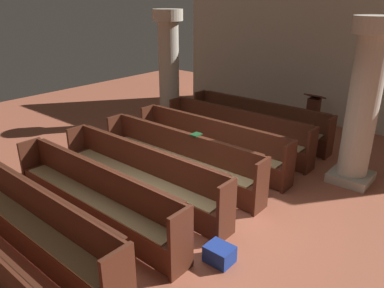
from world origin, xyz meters
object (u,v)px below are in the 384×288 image
(pew_row_3, at_px, (179,156))
(pillar_far_side, at_px, (169,66))
(pew_row_5, at_px, (94,194))
(kneeler_box_blue, at_px, (220,254))
(lectern, at_px, (312,116))
(hymn_book, at_px, (196,134))
(pew_row_6, at_px, (34,222))
(pillar_aisle_side, at_px, (364,101))
(pew_row_4, at_px, (141,173))
(pew_row_0, at_px, (258,120))
(pew_row_2, at_px, (210,142))
(pew_row_1, at_px, (236,130))

(pew_row_3, distance_m, pillar_far_side, 3.83)
(pew_row_5, bearing_deg, kneeler_box_blue, 13.07)
(lectern, xyz_separation_m, hymn_book, (-0.60, -4.17, 0.52))
(pillar_far_side, height_order, lectern, pillar_far_side)
(lectern, bearing_deg, pew_row_6, -96.92)
(pew_row_3, height_order, pillar_far_side, pillar_far_side)
(pew_row_3, height_order, pillar_aisle_side, pillar_aisle_side)
(pew_row_6, bearing_deg, pew_row_4, 90.00)
(pew_row_4, height_order, pillar_aisle_side, pillar_aisle_side)
(pillar_far_side, relative_size, hymn_book, 15.23)
(pew_row_5, bearing_deg, pew_row_0, 90.00)
(pew_row_2, distance_m, pew_row_4, 2.02)
(pew_row_2, relative_size, pew_row_3, 1.00)
(pew_row_0, height_order, pew_row_6, same)
(pew_row_1, height_order, lectern, lectern)
(pillar_far_side, bearing_deg, pillar_aisle_side, -4.29)
(hymn_book, bearing_deg, pew_row_4, -103.94)
(pew_row_5, height_order, lectern, lectern)
(pew_row_0, bearing_deg, pew_row_5, -90.00)
(pew_row_5, height_order, kneeler_box_blue, pew_row_5)
(pillar_far_side, xyz_separation_m, lectern, (3.54, 1.82, -1.19))
(pillar_aisle_side, distance_m, pillar_far_side, 5.35)
(pew_row_6, distance_m, kneeler_box_blue, 2.64)
(pew_row_1, distance_m, kneeler_box_blue, 4.15)
(pillar_far_side, bearing_deg, pew_row_6, -64.60)
(pew_row_0, height_order, kneeler_box_blue, pew_row_0)
(pew_row_0, bearing_deg, pew_row_2, -90.00)
(pew_row_5, relative_size, pew_row_6, 1.00)
(pew_row_3, distance_m, kneeler_box_blue, 2.65)
(lectern, bearing_deg, pew_row_3, -101.62)
(pew_row_0, bearing_deg, pew_row_1, -90.00)
(pew_row_0, relative_size, hymn_book, 18.61)
(pew_row_4, bearing_deg, kneeler_box_blue, -13.54)
(pew_row_0, xyz_separation_m, kneeler_box_blue, (2.13, -4.55, -0.37))
(pew_row_0, relative_size, pew_row_2, 1.00)
(hymn_book, bearing_deg, pew_row_1, 99.16)
(pew_row_6, height_order, kneeler_box_blue, pew_row_6)
(pillar_aisle_side, bearing_deg, kneeler_box_blue, -98.66)
(pew_row_2, bearing_deg, kneeler_box_blue, -49.88)
(pew_row_4, relative_size, pew_row_6, 1.00)
(pew_row_6, bearing_deg, pew_row_3, 90.00)
(pew_row_6, relative_size, pillar_far_side, 1.22)
(pew_row_3, xyz_separation_m, pillar_far_side, (-2.64, 2.53, 1.14))
(pew_row_0, distance_m, pew_row_6, 6.06)
(pew_row_0, relative_size, pew_row_3, 1.00)
(pew_row_4, bearing_deg, lectern, 80.52)
(pew_row_4, bearing_deg, pillar_far_side, 126.70)
(pew_row_4, distance_m, pew_row_6, 2.02)
(lectern, bearing_deg, pew_row_4, -99.48)
(pew_row_0, distance_m, pew_row_3, 3.03)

